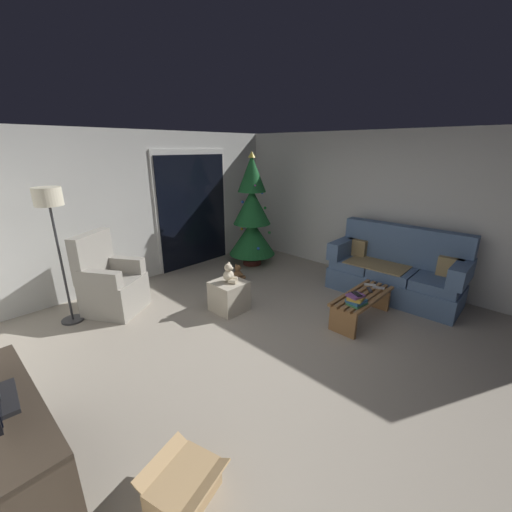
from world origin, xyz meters
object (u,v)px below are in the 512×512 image
object	(u,v)px
remote_graphite	(370,290)
ottoman	(229,296)
teddy_bear_chestnut_by_tree	(238,273)
armchair	(110,284)
book_stack	(356,300)
remote_white	(370,285)
cardboard_box_open_near_shelf	(184,488)
floor_lamp	(51,210)
media_shelf	(10,460)
coffee_table	(362,303)
remote_silver	(379,288)
christmas_tree	(252,217)
cell_phone	(357,294)
couch	(395,271)
remote_black	(353,295)
teddy_bear_cream	(229,274)

from	to	relation	value
remote_graphite	ottoman	bearing A→B (deg)	179.76
remote_graphite	teddy_bear_chestnut_by_tree	bearing A→B (deg)	149.90
armchair	book_stack	bearing A→B (deg)	-55.85
remote_white	cardboard_box_open_near_shelf	xyz separation A→B (m)	(-3.38, -0.35, -0.26)
ottoman	book_stack	bearing A→B (deg)	-65.08
floor_lamp	media_shelf	size ratio (longest dim) A/B	1.27
coffee_table	cardboard_box_open_near_shelf	distance (m)	3.04
remote_silver	christmas_tree	xyz separation A→B (m)	(0.23, 2.68, 0.57)
remote_silver	remote_graphite	size ratio (longest dim) A/B	1.00
remote_graphite	cell_phone	bearing A→B (deg)	-123.38
christmas_tree	teddy_bear_chestnut_by_tree	world-z (taller)	christmas_tree
remote_white	couch	bearing A→B (deg)	-34.37
remote_graphite	floor_lamp	distance (m)	4.19
remote_white	ottoman	xyz separation A→B (m)	(-1.39, 1.43, -0.17)
ottoman	teddy_bear_chestnut_by_tree	bearing A→B (deg)	40.10
cardboard_box_open_near_shelf	cell_phone	bearing A→B (deg)	4.70
couch	christmas_tree	world-z (taller)	christmas_tree
remote_silver	floor_lamp	size ratio (longest dim) A/B	0.09
cell_phone	media_shelf	distance (m)	3.51
remote_black	floor_lamp	world-z (taller)	floor_lamp
remote_graphite	armchair	xyz separation A→B (m)	(-2.38, 2.71, 0.02)
remote_white	teddy_bear_cream	distance (m)	1.99
book_stack	ottoman	world-z (taller)	book_stack
coffee_table	ottoman	xyz separation A→B (m)	(-1.04, 1.50, -0.03)
remote_white	cardboard_box_open_near_shelf	bearing A→B (deg)	156.87
armchair	ottoman	distance (m)	1.68
remote_black	cell_phone	distance (m)	0.26
remote_graphite	floor_lamp	bearing A→B (deg)	-173.56
coffee_table	cardboard_box_open_near_shelf	world-z (taller)	coffee_table
book_stack	teddy_bear_chestnut_by_tree	bearing A→B (deg)	86.61
remote_silver	book_stack	bearing A→B (deg)	158.82
coffee_table	cardboard_box_open_near_shelf	size ratio (longest dim) A/B	1.98
remote_graphite	coffee_table	bearing A→B (deg)	-131.69
book_stack	teddy_bear_cream	bearing A→B (deg)	114.86
remote_black	remote_silver	size ratio (longest dim) A/B	1.00
remote_silver	ottoman	bearing A→B (deg)	110.39
remote_graphite	remote_white	distance (m)	0.18
remote_white	ottoman	distance (m)	2.00
remote_black	cell_phone	bearing A→B (deg)	57.67
remote_graphite	teddy_bear_chestnut_by_tree	xyz separation A→B (m)	(-0.37, 2.23, -0.26)
floor_lamp	cardboard_box_open_near_shelf	size ratio (longest dim) A/B	3.21
remote_silver	floor_lamp	bearing A→B (deg)	115.69
remote_graphite	floor_lamp	world-z (taller)	floor_lamp
cell_phone	floor_lamp	distance (m)	3.87
coffee_table	media_shelf	xyz separation A→B (m)	(-3.77, 0.52, 0.10)
remote_silver	remote_white	world-z (taller)	same
media_shelf	christmas_tree	bearing A→B (deg)	25.70
cell_phone	remote_white	bearing A→B (deg)	39.20
media_shelf	teddy_bear_cream	bearing A→B (deg)	19.43
teddy_bear_cream	floor_lamp	bearing A→B (deg)	141.95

